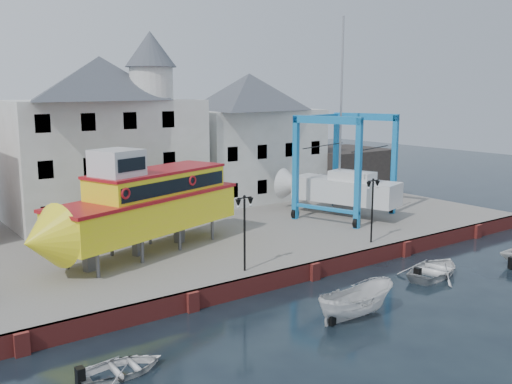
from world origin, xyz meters
TOP-DOWN VIEW (x-y plane):
  - ground at (0.00, 0.00)m, footprint 140.00×140.00m
  - hardstanding at (0.00, 11.00)m, footprint 44.00×22.00m
  - quay_wall at (-0.00, 0.10)m, footprint 44.00×0.47m
  - building_white_main at (-4.87, 18.39)m, footprint 14.00×8.30m
  - building_white_right at (9.00, 19.00)m, footprint 12.00×8.00m
  - shed_dark at (19.00, 17.00)m, footprint 8.00×7.00m
  - lamp_post_left at (-4.00, 1.20)m, footprint 1.12×0.32m
  - lamp_post_right at (6.00, 1.20)m, footprint 1.12×0.32m
  - tour_boat at (-7.41, 7.35)m, footprint 15.14×8.19m
  - travel_lift at (9.97, 8.73)m, footprint 8.39×10.35m
  - motorboat_a at (-2.07, -5.29)m, footprint 4.57×1.85m
  - motorboat_b at (6.29, -3.56)m, footprint 5.28×4.28m
  - motorboat_d at (-13.33, -3.92)m, footprint 3.38×2.46m

SIDE VIEW (x-z plane):
  - ground at x=0.00m, z-range 0.00..0.00m
  - motorboat_a at x=-2.07m, z-range -0.87..0.87m
  - motorboat_b at x=6.29m, z-range -0.48..0.48m
  - motorboat_d at x=-13.33m, z-range -0.34..0.34m
  - hardstanding at x=0.00m, z-range 0.00..1.00m
  - quay_wall at x=0.00m, z-range 0.00..1.00m
  - shed_dark at x=19.00m, z-range 1.00..5.00m
  - travel_lift at x=9.97m, z-range -4.06..11.11m
  - tour_boat at x=-7.41m, z-range 0.82..7.26m
  - lamp_post_left at x=-4.00m, z-range 2.07..6.27m
  - lamp_post_right at x=6.00m, z-range 2.07..6.27m
  - building_white_right at x=9.00m, z-range 1.00..12.20m
  - building_white_main at x=-4.87m, z-range 0.34..14.34m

